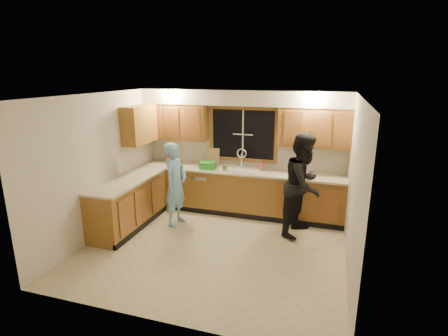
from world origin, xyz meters
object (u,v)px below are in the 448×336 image
object	(u,v)px
stove	(111,215)
woman	(303,185)
dish_crate	(208,165)
bowl	(295,173)
sink	(239,172)
dishwasher	(200,190)
soap_bottle	(261,165)
man	(175,184)
knife_block	(169,157)

from	to	relation	value
stove	woman	bearing A→B (deg)	21.13
dish_crate	bowl	size ratio (longest dim) A/B	1.39
dish_crate	bowl	bearing A→B (deg)	3.99
sink	bowl	xyz separation A→B (m)	(1.12, 0.02, 0.08)
dishwasher	soap_bottle	size ratio (longest dim) A/B	4.43
man	woman	xyz separation A→B (m)	(2.33, 0.29, 0.12)
woman	dish_crate	bearing A→B (deg)	93.78
sink	woman	bearing A→B (deg)	-24.64
woman	knife_block	bearing A→B (deg)	93.92
dish_crate	bowl	distance (m)	1.77
man	bowl	xyz separation A→B (m)	(2.12, 0.92, 0.15)
man	soap_bottle	distance (m)	1.77
sink	soap_bottle	distance (m)	0.46
sink	soap_bottle	world-z (taller)	sink
soap_bottle	bowl	distance (m)	0.72
sink	man	world-z (taller)	man
woman	bowl	bearing A→B (deg)	36.87
woman	knife_block	world-z (taller)	woman
dishwasher	dish_crate	distance (m)	0.62
dishwasher	dish_crate	size ratio (longest dim) A/B	2.80
stove	dish_crate	distance (m)	2.15
dishwasher	bowl	size ratio (longest dim) A/B	3.91
soap_bottle	bowl	xyz separation A→B (m)	(0.71, -0.12, -0.07)
woman	sink	bearing A→B (deg)	83.64
dishwasher	knife_block	world-z (taller)	knife_block
sink	dishwasher	distance (m)	0.96
woman	dish_crate	xyz separation A→B (m)	(-1.97, 0.51, 0.07)
sink	soap_bottle	bearing A→B (deg)	18.66
man	dish_crate	bearing A→B (deg)	-17.42
bowl	sink	bearing A→B (deg)	-178.94
dish_crate	soap_bottle	size ratio (longest dim) A/B	1.58
dishwasher	man	xyz separation A→B (m)	(-0.15, -0.89, 0.38)
stove	soap_bottle	xyz separation A→B (m)	(2.21, 1.96, 0.56)
knife_block	sink	bearing A→B (deg)	-39.63
dishwasher	man	size ratio (longest dim) A/B	0.52
stove	knife_block	world-z (taller)	knife_block
woman	bowl	world-z (taller)	woman
stove	dishwasher	bearing A→B (deg)	62.31
man	knife_block	distance (m)	1.25
sink	dish_crate	distance (m)	0.66
sink	man	distance (m)	1.35
sink	soap_bottle	xyz separation A→B (m)	(0.41, 0.14, 0.15)
sink	stove	world-z (taller)	sink
dishwasher	bowl	distance (m)	2.04
soap_bottle	dishwasher	bearing A→B (deg)	-173.04
dish_crate	man	bearing A→B (deg)	-114.12
man	knife_block	world-z (taller)	man
bowl	dish_crate	bearing A→B (deg)	-176.01
sink	knife_block	size ratio (longest dim) A/B	3.92
dish_crate	knife_block	bearing A→B (deg)	165.92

